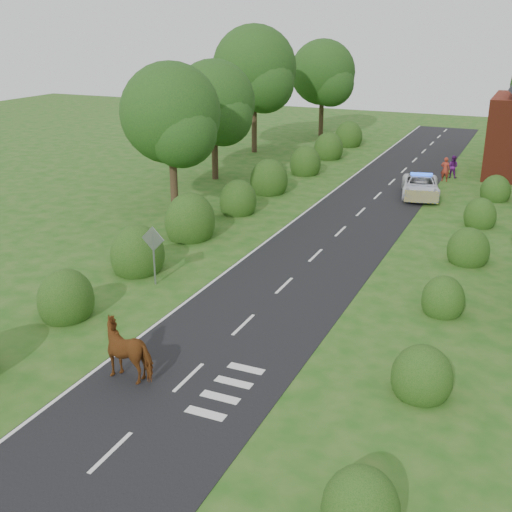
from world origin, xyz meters
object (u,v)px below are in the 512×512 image
at_px(road_sign, 153,247).
at_px(pedestrian_red, 445,169).
at_px(police_van, 421,186).
at_px(cow, 131,353).
at_px(pedestrian_purple, 453,167).

xyz_separation_m(road_sign, pedestrian_red, (8.22, 23.71, -0.82)).
distance_m(police_van, pedestrian_red, 4.81).
relative_size(road_sign, cow, 1.17).
relative_size(pedestrian_red, pedestrian_purple, 1.07).
bearing_deg(pedestrian_purple, police_van, 90.84).
bearing_deg(pedestrian_purple, road_sign, 82.23).
bearing_deg(cow, pedestrian_red, 168.36).
bearing_deg(road_sign, pedestrian_purple, 71.20).
relative_size(cow, pedestrian_red, 1.29).
bearing_deg(pedestrian_red, pedestrian_purple, -101.59).
relative_size(police_van, pedestrian_red, 3.09).
distance_m(police_van, pedestrian_purple, 6.21).
height_order(cow, pedestrian_red, pedestrian_red).
distance_m(road_sign, pedestrian_purple, 26.50).
relative_size(cow, pedestrian_purple, 1.38).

